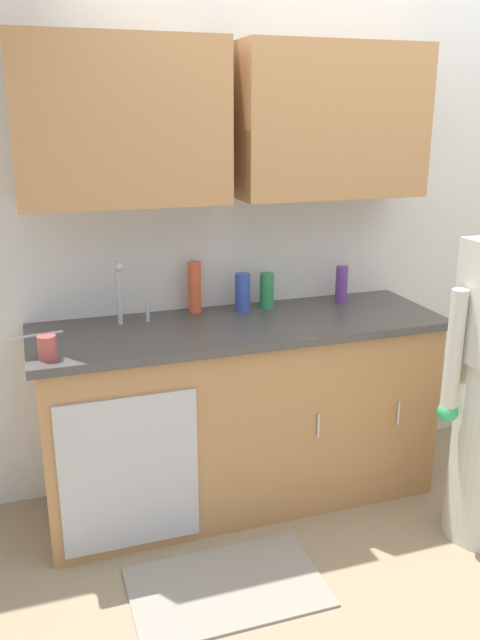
% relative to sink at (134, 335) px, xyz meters
% --- Properties ---
extents(ground_plane, '(9.00, 9.00, 0.00)m').
position_rel_sink_xyz_m(ground_plane, '(1.05, -0.71, -0.93)').
color(ground_plane, '#998466').
extents(kitchen_wall_with_uppers, '(4.80, 0.44, 2.70)m').
position_rel_sink_xyz_m(kitchen_wall_with_uppers, '(0.92, 0.29, 0.55)').
color(kitchen_wall_with_uppers, silver).
rests_on(kitchen_wall_with_uppers, ground).
extents(counter_cabinet, '(1.90, 0.62, 0.90)m').
position_rel_sink_xyz_m(counter_cabinet, '(0.50, -0.01, -0.48)').
color(counter_cabinet, '#B27F4C').
rests_on(counter_cabinet, ground).
extents(countertop, '(1.96, 0.66, 0.04)m').
position_rel_sink_xyz_m(countertop, '(0.50, -0.01, -0.01)').
color(countertop, '#474442').
rests_on(countertop, counter_cabinet).
extents(sink, '(0.50, 0.36, 0.35)m').
position_rel_sink_xyz_m(sink, '(0.00, 0.00, 0.00)').
color(sink, '#B7BABF').
rests_on(sink, counter_cabinet).
extents(floor_mat, '(0.80, 0.50, 0.01)m').
position_rel_sink_xyz_m(floor_mat, '(0.23, -0.66, -0.92)').
color(floor_mat, gray).
rests_on(floor_mat, ground).
extents(bottle_water_short, '(0.06, 0.06, 0.26)m').
position_rel_sink_xyz_m(bottle_water_short, '(0.35, 0.22, 0.14)').
color(bottle_water_short, '#E05933').
rests_on(bottle_water_short, countertop).
extents(bottle_soap, '(0.06, 0.06, 0.19)m').
position_rel_sink_xyz_m(bottle_soap, '(1.12, 0.16, 0.11)').
color(bottle_soap, '#66388C').
rests_on(bottle_soap, countertop).
extents(bottle_cleaner_spray, '(0.08, 0.08, 0.19)m').
position_rel_sink_xyz_m(bottle_cleaner_spray, '(0.57, 0.16, 0.11)').
color(bottle_cleaner_spray, '#334CB2').
rests_on(bottle_cleaner_spray, countertop).
extents(bottle_dish_liquid, '(0.07, 0.07, 0.18)m').
position_rel_sink_xyz_m(bottle_dish_liquid, '(0.71, 0.18, 0.11)').
color(bottle_dish_liquid, '#2D8C4C').
rests_on(bottle_dish_liquid, countertop).
extents(cup_by_sink, '(0.08, 0.08, 0.10)m').
position_rel_sink_xyz_m(cup_by_sink, '(-0.39, -0.23, 0.06)').
color(cup_by_sink, '#B24C47').
rests_on(cup_by_sink, countertop).
extents(knife_on_counter, '(0.24, 0.06, 0.01)m').
position_rel_sink_xyz_m(knife_on_counter, '(-0.42, 0.09, 0.02)').
color(knife_on_counter, silver).
rests_on(knife_on_counter, countertop).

